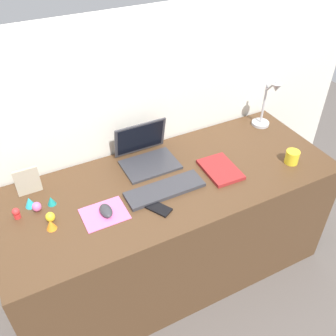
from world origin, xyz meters
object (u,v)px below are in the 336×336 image
(laptop, at_px, (146,153))
(coffee_mug, at_px, (292,157))
(toy_figurine_pink, at_px, (37,207))
(toy_figurine_teal, at_px, (51,201))
(picture_frame, at_px, (28,181))
(mouse, at_px, (106,211))
(toy_figurine_cyan, at_px, (29,202))
(keyboard, at_px, (165,189))
(desk_lamp, at_px, (267,106))
(cell_phone, at_px, (158,208))
(notebook_pad, at_px, (220,169))
(toy_figurine_orange, at_px, (51,225))
(toy_figurine_red, at_px, (16,213))
(toy_figurine_yellow, at_px, (50,217))

(laptop, bearing_deg, coffee_mug, -28.49)
(toy_figurine_pink, height_order, toy_figurine_teal, toy_figurine_pink)
(coffee_mug, bearing_deg, picture_frame, 162.99)
(mouse, xyz_separation_m, toy_figurine_pink, (-0.29, 0.17, 0.00))
(toy_figurine_pink, bearing_deg, toy_figurine_cyan, 118.94)
(keyboard, height_order, coffee_mug, coffee_mug)
(mouse, bearing_deg, desk_lamp, 13.17)
(cell_phone, xyz_separation_m, coffee_mug, (0.82, -0.01, 0.03))
(notebook_pad, xyz_separation_m, toy_figurine_orange, (-0.91, 0.00, 0.02))
(notebook_pad, xyz_separation_m, toy_figurine_red, (-1.04, 0.14, 0.02))
(laptop, xyz_separation_m, toy_figurine_red, (-0.72, -0.13, -0.02))
(laptop, xyz_separation_m, toy_figurine_cyan, (-0.65, -0.08, -0.03))
(keyboard, xyz_separation_m, toy_figurine_pink, (-0.61, 0.16, 0.01))
(picture_frame, bearing_deg, coffee_mug, -17.01)
(laptop, height_order, toy_figurine_red, laptop)
(desk_lamp, height_order, notebook_pad, desk_lamp)
(mouse, height_order, toy_figurine_teal, toy_figurine_teal)
(desk_lamp, bearing_deg, picture_frame, 178.08)
(toy_figurine_orange, distance_m, toy_figurine_cyan, 0.20)
(coffee_mug, bearing_deg, toy_figurine_yellow, 172.50)
(mouse, relative_size, cell_phone, 0.75)
(coffee_mug, xyz_separation_m, toy_figurine_cyan, (-1.36, 0.31, -0.01))
(picture_frame, xyz_separation_m, toy_figurine_teal, (0.07, -0.13, -0.05))
(keyboard, xyz_separation_m, toy_figurine_yellow, (-0.57, 0.06, 0.01))
(toy_figurine_pink, relative_size, toy_figurine_yellow, 1.00)
(cell_phone, distance_m, toy_figurine_pink, 0.58)
(notebook_pad, bearing_deg, desk_lamp, 28.72)
(toy_figurine_yellow, bearing_deg, coffee_mug, -7.50)
(notebook_pad, bearing_deg, toy_figurine_orange, -178.05)
(keyboard, xyz_separation_m, toy_figurine_red, (-0.70, 0.15, 0.02))
(keyboard, bearing_deg, desk_lamp, 16.91)
(picture_frame, bearing_deg, notebook_pad, -17.18)
(keyboard, bearing_deg, mouse, -176.95)
(laptop, relative_size, desk_lamp, 0.91)
(cell_phone, height_order, notebook_pad, notebook_pad)
(desk_lamp, relative_size, toy_figurine_red, 5.76)
(cell_phone, height_order, desk_lamp, desk_lamp)
(coffee_mug, distance_m, toy_figurine_teal, 1.30)
(toy_figurine_yellow, bearing_deg, toy_figurine_teal, 74.31)
(coffee_mug, bearing_deg, toy_figurine_orange, 174.80)
(coffee_mug, relative_size, toy_figurine_yellow, 1.55)
(toy_figurine_yellow, bearing_deg, mouse, -17.56)
(coffee_mug, bearing_deg, mouse, 174.93)
(keyboard, bearing_deg, toy_figurine_teal, 162.74)
(cell_phone, relative_size, picture_frame, 0.85)
(laptop, distance_m, toy_figurine_cyan, 0.66)
(picture_frame, relative_size, coffee_mug, 1.99)
(mouse, bearing_deg, toy_figurine_teal, 139.50)
(picture_frame, relative_size, toy_figurine_teal, 3.18)
(cell_phone, xyz_separation_m, desk_lamp, (0.92, 0.35, 0.15))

